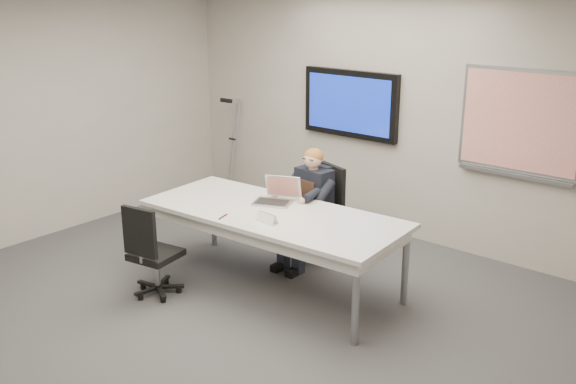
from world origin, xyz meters
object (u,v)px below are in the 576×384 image
Objects in this scene: conference_table at (273,220)px; seated_person at (304,220)px; office_chair_near at (154,267)px; office_chair_far at (319,230)px; laptop at (277,196)px.

seated_person is at bearing 96.34° from conference_table.
seated_person is at bearing -122.88° from office_chair_near.
office_chair_far is 0.82× the size of seated_person.
office_chair_far is 0.82m from laptop.
conference_table is at bearing -65.16° from office_chair_far.
laptop is (-0.04, -0.39, 0.35)m from seated_person.
seated_person reaches higher than office_chair_far.
seated_person is at bearing 60.54° from laptop.
laptop reaches higher than office_chair_near.
conference_table is 1.22m from office_chair_near.
conference_table is 2.56× the size of office_chair_far.
laptop is at bearing -76.61° from office_chair_far.
office_chair_near is 1.64m from seated_person.
laptop is (-0.15, 0.24, 0.16)m from conference_table.
office_chair_near is at bearing -141.67° from laptop.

